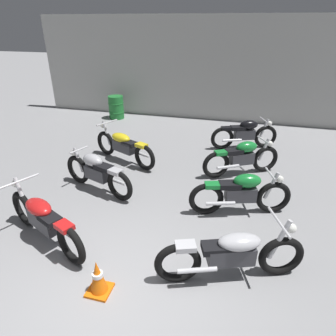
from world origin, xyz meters
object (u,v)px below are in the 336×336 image
Objects in this scene: motorcycle_right_row_1 at (241,193)px; traffic_cone at (98,278)px; motorcycle_right_row_3 at (245,133)px; oil_drum at (116,107)px; motorcycle_left_row_2 at (124,146)px; motorcycle_right_row_0 at (232,253)px; motorcycle_left_row_0 at (44,219)px; motorcycle_left_row_1 at (97,172)px; motorcycle_right_row_2 at (242,157)px.

motorcycle_right_row_1 is 3.54× the size of traffic_cone.
motorcycle_right_row_1 is 3.01m from traffic_cone.
motorcycle_right_row_1 is 3.40m from motorcycle_right_row_3.
motorcycle_left_row_2 is at bearing -63.27° from oil_drum.
motorcycle_left_row_0 is at bearing 179.78° from motorcycle_right_row_0.
motorcycle_right_row_3 is at bearing -20.64° from oil_drum.
motorcycle_left_row_1 and motorcycle_right_row_2 have the same top height.
motorcycle_right_row_2 is 3.27× the size of traffic_cone.
motorcycle_right_row_3 is at bearing 90.85° from motorcycle_right_row_1.
motorcycle_right_row_3 is 5.17m from oil_drum.
oil_drum is 8.26m from traffic_cone.
motorcycle_left_row_1 is at bearing 88.02° from motorcycle_left_row_0.
motorcycle_right_row_3 reaches higher than traffic_cone.
motorcycle_left_row_0 is at bearing -75.57° from oil_drum.
motorcycle_left_row_0 is 3.06m from motorcycle_right_row_0.
motorcycle_right_row_0 is at bearing -47.76° from motorcycle_left_row_2.
motorcycle_right_row_1 and motorcycle_right_row_2 have the same top height.
motorcycle_right_row_2 is at bearing 28.12° from motorcycle_left_row_1.
oil_drum is at bearing 112.16° from traffic_cone.
motorcycle_right_row_1 is 1.02× the size of motorcycle_right_row_3.
oil_drum is (-1.78, 6.91, -0.03)m from motorcycle_left_row_0.
motorcycle_right_row_2 is (-0.05, 1.67, 0.00)m from motorcycle_right_row_1.
motorcycle_left_row_1 is 1.07× the size of motorcycle_right_row_2.
motorcycle_right_row_0 is 8.45m from oil_drum.
motorcycle_right_row_3 is (-0.00, 5.10, 0.01)m from motorcycle_right_row_0.
motorcycle_right_row_1 is 1.67m from motorcycle_right_row_2.
motorcycle_left_row_2 is 1.07× the size of motorcycle_right_row_3.
motorcycle_left_row_2 is at bearing 89.54° from motorcycle_left_row_0.
motorcycle_right_row_3 is 3.47× the size of traffic_cone.
oil_drum is at bearing 159.36° from motorcycle_right_row_3.
motorcycle_left_row_0 is at bearing -90.46° from motorcycle_left_row_2.
motorcycle_left_row_0 reaches higher than oil_drum.
motorcycle_left_row_2 is at bearing 91.26° from motorcycle_left_row_1.
traffic_cone is at bearing -62.99° from motorcycle_left_row_1.
motorcycle_right_row_1 reaches higher than traffic_cone.
traffic_cone is at bearing -157.08° from motorcycle_right_row_0.
motorcycle_left_row_1 is 1.01× the size of motorcycle_right_row_3.
motorcycle_left_row_2 is 1.14× the size of motorcycle_right_row_2.
motorcycle_right_row_1 is (3.08, -1.64, 0.01)m from motorcycle_left_row_2.
motorcycle_right_row_1 is at bearing -1.42° from motorcycle_left_row_1.
motorcycle_right_row_3 is at bearing 30.21° from motorcycle_left_row_2.
motorcycle_left_row_2 is (0.03, 3.33, 0.00)m from motorcycle_left_row_0.
motorcycle_right_row_1 is at bearing -27.99° from motorcycle_left_row_2.
motorcycle_left_row_2 is at bearing 152.01° from motorcycle_right_row_1.
motorcycle_left_row_1 is 3.48m from motorcycle_right_row_0.
motorcycle_right_row_1 is (0.05, 1.70, 0.01)m from motorcycle_right_row_0.
motorcycle_right_row_0 is (3.06, -0.01, 0.00)m from motorcycle_left_row_0.
motorcycle_left_row_1 is 0.91× the size of motorcycle_right_row_0.
motorcycle_right_row_0 is at bearing -89.97° from motorcycle_right_row_3.
motorcycle_left_row_2 is at bearing 132.24° from motorcycle_right_row_0.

